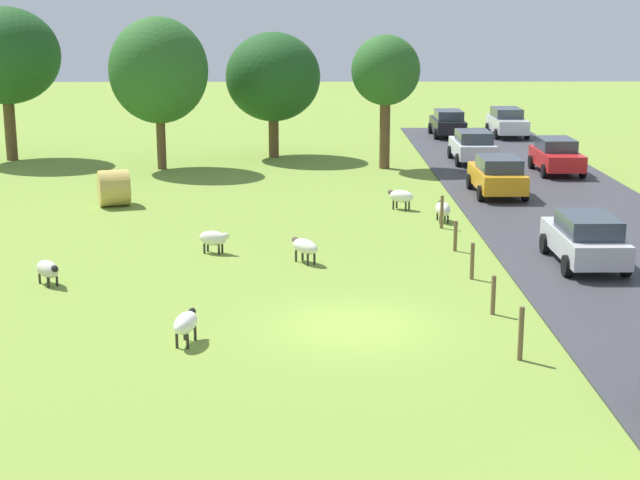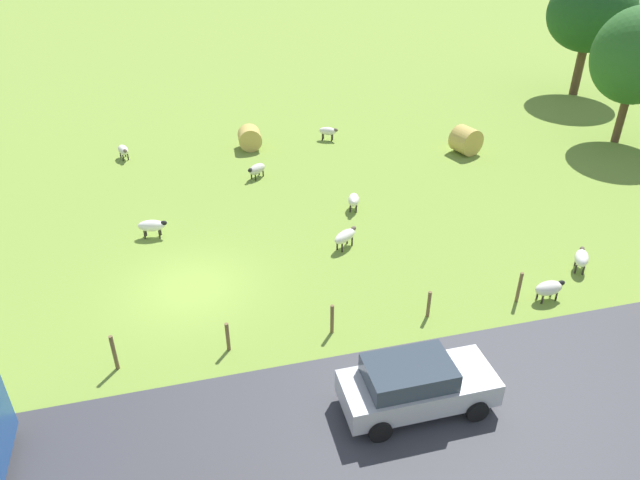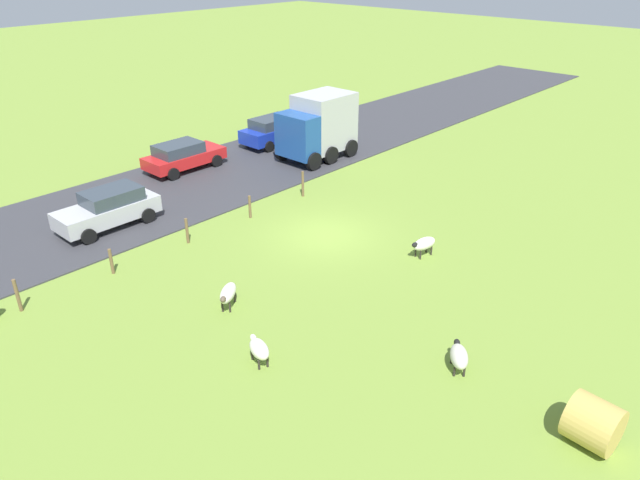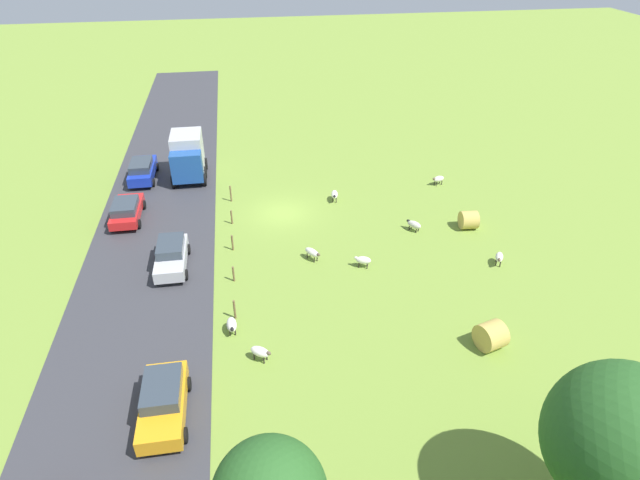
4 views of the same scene
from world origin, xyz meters
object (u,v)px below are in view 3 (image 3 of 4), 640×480
at_px(sheep_0, 228,293).
at_px(car_6, 183,155).
at_px(sheep_1, 259,349).
at_px(truck_0, 318,126).
at_px(car_1, 108,208).
at_px(sheep_7, 459,356).
at_px(car_4, 276,130).
at_px(hay_bale_1, 593,423).
at_px(sheep_5, 424,244).

distance_m(sheep_0, car_6, 13.88).
bearing_deg(sheep_1, truck_0, -52.55).
height_order(sheep_1, car_6, car_6).
height_order(car_1, car_6, car_1).
xyz_separation_m(sheep_1, car_6, (15.01, -8.10, 0.34)).
height_order(sheep_1, sheep_7, sheep_1).
bearing_deg(truck_0, sheep_1, 127.45).
bearing_deg(sheep_1, car_6, -28.36).
bearing_deg(sheep_1, sheep_0, -23.27).
relative_size(sheep_7, truck_0, 0.26).
xyz_separation_m(sheep_0, truck_0, (8.10, -13.14, 1.37)).
relative_size(truck_0, car_1, 1.01).
bearing_deg(car_6, sheep_0, 150.47).
bearing_deg(sheep_7, car_4, -29.90).
bearing_deg(truck_0, sheep_0, 121.63).
bearing_deg(car_6, sheep_1, 151.64).
xyz_separation_m(sheep_1, hay_bale_1, (-8.16, -3.40, 0.13)).
relative_size(car_4, car_6, 1.07).
relative_size(car_1, car_4, 0.93).
height_order(sheep_1, truck_0, truck_0).
bearing_deg(car_4, sheep_7, 150.10).
bearing_deg(sheep_1, car_1, -8.95).
relative_size(sheep_7, car_6, 0.26).
relative_size(sheep_0, truck_0, 0.29).
relative_size(sheep_7, car_1, 0.26).
bearing_deg(car_4, truck_0, 176.76).
height_order(sheep_1, sheep_5, sheep_5).
distance_m(sheep_5, car_6, 14.85).
xyz_separation_m(sheep_1, sheep_5, (0.17, -8.69, 0.03)).
relative_size(sheep_0, car_1, 0.29).
distance_m(sheep_0, sheep_5, 7.92).
bearing_deg(sheep_0, hay_bale_1, -169.11).
distance_m(sheep_0, car_1, 8.56).
bearing_deg(sheep_5, sheep_0, 69.60).
height_order(sheep_5, hay_bale_1, hay_bale_1).
height_order(hay_bale_1, car_6, car_6).
bearing_deg(car_1, sheep_0, 176.36).
bearing_deg(sheep_0, car_4, -48.56).
height_order(sheep_0, car_6, car_6).
relative_size(sheep_1, car_1, 0.26).
height_order(sheep_0, car_1, car_1).
height_order(sheep_7, car_1, car_1).
bearing_deg(sheep_0, truck_0, -58.37).
relative_size(sheep_5, hay_bale_1, 0.99).
relative_size(truck_0, car_4, 0.93).
xyz_separation_m(sheep_0, hay_bale_1, (-11.10, -2.13, 0.09)).
relative_size(sheep_1, hay_bale_1, 0.88).
height_order(sheep_0, sheep_7, sheep_0).
xyz_separation_m(sheep_1, sheep_7, (-4.38, -3.63, -0.03)).
height_order(sheep_5, car_6, car_6).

